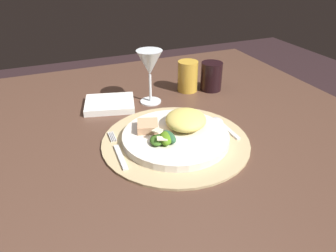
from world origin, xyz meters
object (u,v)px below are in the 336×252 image
at_px(fork, 118,151).
at_px(wine_glass, 150,64).
at_px(dark_tumbler, 211,76).
at_px(dinner_plate, 176,137).
at_px(dining_table, 138,170).
at_px(napkin, 110,104).
at_px(amber_tumbler, 188,76).
at_px(spoon, 221,124).

distance_m(fork, wine_glass, 0.32).
height_order(wine_glass, dark_tumbler, wine_glass).
xyz_separation_m(dinner_plate, wine_glass, (0.02, 0.25, 0.11)).
xyz_separation_m(dining_table, fork, (-0.08, -0.11, 0.16)).
bearing_deg(napkin, wine_glass, -7.15).
relative_size(dinner_plate, dark_tumbler, 2.81).
relative_size(napkin, wine_glass, 0.88).
distance_m(napkin, wine_glass, 0.17).
bearing_deg(napkin, dark_tumbler, 0.05).
distance_m(napkin, dark_tumbler, 0.35).
height_order(dinner_plate, wine_glass, wine_glass).
height_order(dinner_plate, fork, dinner_plate).
bearing_deg(fork, napkin, 80.87).
relative_size(dining_table, dinner_plate, 4.96).
bearing_deg(dinner_plate, wine_glass, 84.98).
height_order(wine_glass, amber_tumbler, wine_glass).
distance_m(fork, dark_tumbler, 0.47).
bearing_deg(amber_tumbler, napkin, -175.25).
relative_size(fork, wine_glass, 1.01).
xyz_separation_m(amber_tumbler, dark_tumbler, (0.08, -0.02, -0.00)).
bearing_deg(fork, dining_table, 55.02).
distance_m(dinner_plate, spoon, 0.15).
xyz_separation_m(dining_table, amber_tumbler, (0.24, 0.17, 0.20)).
distance_m(napkin, amber_tumbler, 0.28).
bearing_deg(fork, dinner_plate, -1.03).
xyz_separation_m(napkin, amber_tumbler, (0.27, 0.02, 0.04)).
height_order(dinner_plate, amber_tumbler, amber_tumbler).
bearing_deg(wine_glass, dinner_plate, -95.02).
relative_size(fork, amber_tumbler, 1.64).
bearing_deg(spoon, dining_table, 157.22).
relative_size(spoon, amber_tumbler, 1.23).
xyz_separation_m(dinner_plate, amber_tumbler, (0.17, 0.28, 0.04)).
distance_m(dining_table, spoon, 0.28).
height_order(dining_table, fork, fork).
xyz_separation_m(wine_glass, dark_tumbler, (0.22, 0.02, -0.08)).
bearing_deg(wine_glass, spoon, -60.39).
distance_m(dinner_plate, wine_glass, 0.27).
height_order(dining_table, amber_tumbler, amber_tumbler).
bearing_deg(napkin, dinner_plate, -67.98).
xyz_separation_m(spoon, napkin, (-0.25, 0.24, 0.00)).
height_order(dining_table, dark_tumbler, dark_tumbler).
height_order(fork, napkin, napkin).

